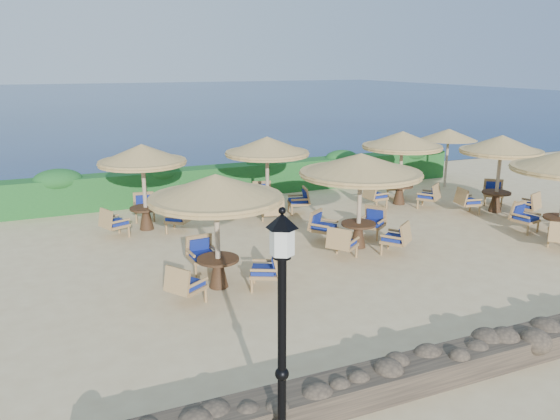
{
  "coord_description": "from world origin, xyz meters",
  "views": [
    {
      "loc": [
        -7.24,
        -12.4,
        5.01
      ],
      "look_at": [
        -1.84,
        0.13,
        1.3
      ],
      "focal_mm": 35.0,
      "sensor_mm": 36.0,
      "label": 1
    }
  ],
  "objects_px": {
    "cafe_set_0": "(216,205)",
    "lamp_post": "(282,349)",
    "cafe_set_3": "(143,170)",
    "cafe_set_6": "(500,158)",
    "cafe_set_4": "(267,162)",
    "cafe_set_5": "(402,152)",
    "cafe_set_1": "(360,179)",
    "extra_parasol": "(449,135)"
  },
  "relations": [
    {
      "from": "lamp_post",
      "to": "cafe_set_5",
      "type": "height_order",
      "value": "lamp_post"
    },
    {
      "from": "extra_parasol",
      "to": "cafe_set_1",
      "type": "height_order",
      "value": "cafe_set_1"
    },
    {
      "from": "lamp_post",
      "to": "cafe_set_0",
      "type": "distance_m",
      "value": 5.75
    },
    {
      "from": "lamp_post",
      "to": "cafe_set_5",
      "type": "xyz_separation_m",
      "value": [
        9.18,
        10.39,
        0.37
      ]
    },
    {
      "from": "cafe_set_3",
      "to": "cafe_set_5",
      "type": "distance_m",
      "value": 9.02
    },
    {
      "from": "cafe_set_1",
      "to": "cafe_set_6",
      "type": "height_order",
      "value": "same"
    },
    {
      "from": "extra_parasol",
      "to": "cafe_set_4",
      "type": "relative_size",
      "value": 0.83
    },
    {
      "from": "cafe_set_6",
      "to": "lamp_post",
      "type": "bearing_deg",
      "value": -144.82
    },
    {
      "from": "lamp_post",
      "to": "cafe_set_5",
      "type": "bearing_deg",
      "value": 48.53
    },
    {
      "from": "cafe_set_1",
      "to": "cafe_set_4",
      "type": "height_order",
      "value": "same"
    },
    {
      "from": "cafe_set_3",
      "to": "cafe_set_4",
      "type": "relative_size",
      "value": 0.96
    },
    {
      "from": "cafe_set_5",
      "to": "cafe_set_6",
      "type": "distance_m",
      "value": 3.28
    },
    {
      "from": "lamp_post",
      "to": "cafe_set_4",
      "type": "bearing_deg",
      "value": 68.86
    },
    {
      "from": "cafe_set_1",
      "to": "cafe_set_0",
      "type": "bearing_deg",
      "value": -165.31
    },
    {
      "from": "cafe_set_3",
      "to": "cafe_set_6",
      "type": "distance_m",
      "value": 11.75
    },
    {
      "from": "cafe_set_5",
      "to": "cafe_set_6",
      "type": "xyz_separation_m",
      "value": [
        2.43,
        -2.2,
        -0.03
      ]
    },
    {
      "from": "extra_parasol",
      "to": "cafe_set_5",
      "type": "height_order",
      "value": "cafe_set_5"
    },
    {
      "from": "cafe_set_6",
      "to": "cafe_set_3",
      "type": "bearing_deg",
      "value": 166.77
    },
    {
      "from": "cafe_set_3",
      "to": "cafe_set_6",
      "type": "relative_size",
      "value": 0.98
    },
    {
      "from": "cafe_set_5",
      "to": "cafe_set_6",
      "type": "height_order",
      "value": "same"
    },
    {
      "from": "cafe_set_3",
      "to": "cafe_set_5",
      "type": "height_order",
      "value": "same"
    },
    {
      "from": "cafe_set_0",
      "to": "cafe_set_3",
      "type": "bearing_deg",
      "value": 97.82
    },
    {
      "from": "cafe_set_3",
      "to": "cafe_set_4",
      "type": "xyz_separation_m",
      "value": [
        4.07,
        0.08,
        -0.05
      ]
    },
    {
      "from": "cafe_set_4",
      "to": "cafe_set_6",
      "type": "relative_size",
      "value": 1.03
    },
    {
      "from": "cafe_set_4",
      "to": "cafe_set_5",
      "type": "xyz_separation_m",
      "value": [
        4.94,
        -0.57,
        0.1
      ]
    },
    {
      "from": "cafe_set_3",
      "to": "lamp_post",
      "type": "bearing_deg",
      "value": -90.87
    },
    {
      "from": "cafe_set_0",
      "to": "lamp_post",
      "type": "bearing_deg",
      "value": -98.84
    },
    {
      "from": "cafe_set_3",
      "to": "cafe_set_0",
      "type": "bearing_deg",
      "value": -82.18
    },
    {
      "from": "extra_parasol",
      "to": "cafe_set_0",
      "type": "xyz_separation_m",
      "value": [
        -11.72,
        -6.34,
        -0.21
      ]
    },
    {
      "from": "cafe_set_4",
      "to": "cafe_set_6",
      "type": "height_order",
      "value": "same"
    },
    {
      "from": "lamp_post",
      "to": "cafe_set_6",
      "type": "distance_m",
      "value": 14.21
    },
    {
      "from": "lamp_post",
      "to": "cafe_set_6",
      "type": "height_order",
      "value": "lamp_post"
    },
    {
      "from": "cafe_set_5",
      "to": "cafe_set_6",
      "type": "bearing_deg",
      "value": -42.18
    },
    {
      "from": "cafe_set_4",
      "to": "lamp_post",
      "type": "bearing_deg",
      "value": -111.14
    },
    {
      "from": "lamp_post",
      "to": "cafe_set_4",
      "type": "xyz_separation_m",
      "value": [
        4.23,
        10.95,
        0.27
      ]
    },
    {
      "from": "extra_parasol",
      "to": "cafe_set_3",
      "type": "bearing_deg",
      "value": -174.82
    },
    {
      "from": "cafe_set_0",
      "to": "cafe_set_1",
      "type": "distance_m",
      "value": 4.55
    },
    {
      "from": "cafe_set_4",
      "to": "cafe_set_6",
      "type": "bearing_deg",
      "value": -20.6
    },
    {
      "from": "extra_parasol",
      "to": "cafe_set_0",
      "type": "distance_m",
      "value": 13.32
    },
    {
      "from": "extra_parasol",
      "to": "cafe_set_1",
      "type": "xyz_separation_m",
      "value": [
        -7.31,
        -5.18,
        -0.23
      ]
    },
    {
      "from": "lamp_post",
      "to": "cafe_set_3",
      "type": "xyz_separation_m",
      "value": [
        0.17,
        10.87,
        0.32
      ]
    },
    {
      "from": "lamp_post",
      "to": "cafe_set_1",
      "type": "distance_m",
      "value": 8.64
    }
  ]
}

